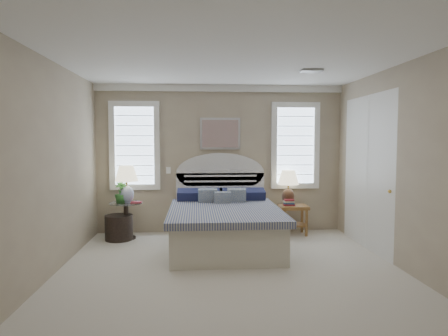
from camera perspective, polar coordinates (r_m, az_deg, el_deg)
floor at (r=5.15m, az=1.17°, el=-15.27°), size 4.50×5.00×0.01m
ceiling at (r=4.97m, az=1.22°, el=15.61°), size 4.50×5.00×0.01m
wall_back at (r=7.37m, az=-0.57°, el=1.27°), size 4.50×0.02×2.70m
wall_left at (r=5.18m, az=-24.42°, el=-0.24°), size 0.02×5.00×2.70m
wall_right at (r=5.55m, az=24.99°, el=0.01°), size 0.02×5.00×2.70m
crown_molding at (r=7.38m, az=-0.55°, el=11.32°), size 4.50×0.08×0.12m
hvac_vent at (r=5.96m, az=12.38°, el=13.37°), size 0.30×0.20×0.02m
switch_plate at (r=7.37m, az=-7.95°, el=-0.32°), size 0.08×0.01×0.12m
window_left at (r=7.41m, az=-12.63°, el=3.13°), size 0.90×0.06×1.60m
window_right at (r=7.55m, az=10.12°, el=3.18°), size 0.90×0.06×1.60m
painting at (r=7.32m, az=-0.55°, el=4.94°), size 0.74×0.04×0.58m
closet_door at (r=6.63m, az=19.78°, el=-0.57°), size 0.02×1.80×2.40m
bed at (r=6.45m, az=0.00°, el=-7.76°), size 1.72×2.28×1.47m
side_table_left at (r=7.12m, az=-13.80°, el=-6.75°), size 0.56×0.56×0.63m
nightstand_right at (r=7.33m, az=9.87°, el=-6.40°), size 0.50×0.40×0.53m
floor_pot at (r=7.11m, az=-14.77°, el=-8.22°), size 0.61×0.61×0.43m
lamp_left at (r=7.04m, az=-13.75°, el=-1.66°), size 0.45×0.45×0.64m
lamp_right at (r=7.38m, az=9.17°, el=-2.18°), size 0.50×0.50×0.63m
potted_plant at (r=7.03m, az=-14.52°, el=-3.40°), size 0.26×0.26×0.36m
books_left at (r=6.99m, az=-12.39°, el=-4.81°), size 0.19×0.14×0.02m
books_right at (r=7.27m, az=9.27°, el=-4.91°), size 0.21×0.16×0.11m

